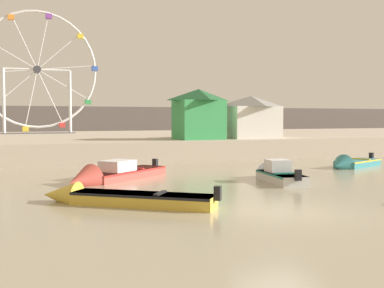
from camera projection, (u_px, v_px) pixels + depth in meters
The scene contains 10 objects.
ground_plane at pixel (278, 211), 14.36m from camera, with size 240.00×240.00×0.00m, color gray.
quay_promenade at pixel (100, 143), 40.49m from camera, with size 110.00×25.54×1.33m, color tan.
distant_town_skyline at pixel (62, 122), 65.73m from camera, with size 140.00×3.00×4.40m, color #564C47.
motorboat_pale_grey at pixel (275, 174), 21.32m from camera, with size 1.79×4.26×1.33m.
motorboat_mustard_yellow at pixel (114, 198), 15.42m from camera, with size 5.35×4.48×1.03m.
motorboat_teal_painted at pixel (351, 164), 26.90m from camera, with size 4.42×2.80×1.21m.
motorboat_faded_red at pixel (109, 175), 21.14m from camera, with size 5.61×4.89×1.36m.
ferris_wheel_white_frame at pixel (37, 72), 44.26m from camera, with size 11.32×1.20×11.54m.
carnival_booth_white_ticket at pixel (251, 116), 34.63m from camera, with size 4.13×3.57×3.09m.
carnival_booth_green_kiosk at pixel (199, 113), 32.76m from camera, with size 3.41×2.87×3.48m.
Camera 1 is at (-7.74, -12.22, 2.83)m, focal length 44.22 mm.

